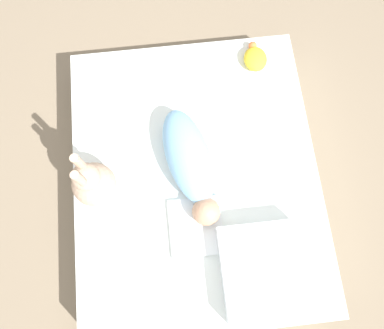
{
  "coord_description": "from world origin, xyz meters",
  "views": [
    {
      "loc": [
        -0.4,
        0.06,
        1.82
      ],
      "look_at": [
        0.03,
        0.01,
        0.29
      ],
      "focal_mm": 35.0,
      "sensor_mm": 36.0,
      "label": 1
    }
  ],
  "objects": [
    {
      "name": "burp_cloth",
      "position": [
        -0.23,
        0.03,
        0.25
      ],
      "size": [
        0.24,
        0.22,
        0.02
      ],
      "color": "white",
      "rests_on": "bed_mattress"
    },
    {
      "name": "ground_plane",
      "position": [
        0.0,
        0.0,
        0.0
      ],
      "size": [
        12.0,
        12.0,
        0.0
      ],
      "primitive_type": "plane",
      "color": "#7A6B56"
    },
    {
      "name": "pillow",
      "position": [
        -0.43,
        -0.22,
        0.29
      ],
      "size": [
        0.36,
        0.33,
        0.1
      ],
      "color": "white",
      "rests_on": "bed_mattress"
    },
    {
      "name": "bed_mattress",
      "position": [
        0.0,
        0.0,
        0.12
      ],
      "size": [
        1.3,
        1.06,
        0.24
      ],
      "color": "white",
      "rests_on": "ground_plane"
    },
    {
      "name": "swaddled_baby",
      "position": [
        0.04,
        0.02,
        0.32
      ],
      "size": [
        0.53,
        0.26,
        0.16
      ],
      "rotation": [
        0.0,
        0.0,
        3.34
      ],
      "color": "#7FB7E5",
      "rests_on": "bed_mattress"
    },
    {
      "name": "turtle_plush",
      "position": [
        0.52,
        -0.34,
        0.27
      ],
      "size": [
        0.16,
        0.11,
        0.07
      ],
      "color": "yellow",
      "rests_on": "bed_mattress"
    },
    {
      "name": "bunny_plush",
      "position": [
        -0.02,
        0.42,
        0.36
      ],
      "size": [
        0.18,
        0.18,
        0.36
      ],
      "color": "tan",
      "rests_on": "bed_mattress"
    }
  ]
}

